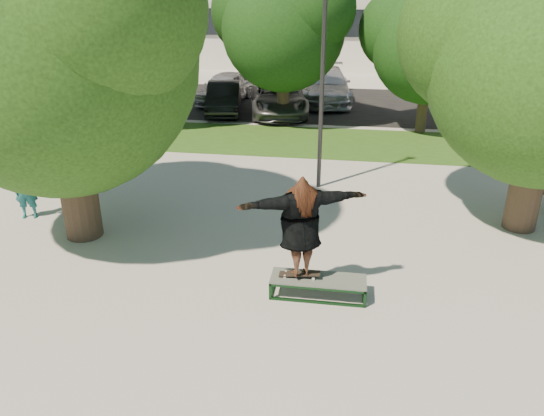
% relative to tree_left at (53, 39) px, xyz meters
% --- Properties ---
extents(ground, '(120.00, 120.00, 0.00)m').
position_rel_tree_left_xyz_m(ground, '(4.29, -1.09, -4.42)').
color(ground, '#AAA79C').
rests_on(ground, ground).
extents(grass_strip, '(30.00, 4.00, 0.02)m').
position_rel_tree_left_xyz_m(grass_strip, '(5.29, 8.41, -4.41)').
color(grass_strip, '#274714').
rests_on(grass_strip, ground).
extents(asphalt_strip, '(40.00, 8.00, 0.01)m').
position_rel_tree_left_xyz_m(asphalt_strip, '(4.29, 14.91, -4.42)').
color(asphalt_strip, black).
rests_on(asphalt_strip, ground).
extents(tree_left, '(6.96, 5.95, 7.12)m').
position_rel_tree_left_xyz_m(tree_left, '(0.00, 0.00, 0.00)').
color(tree_left, '#38281E').
rests_on(tree_left, ground).
extents(bg_tree_left, '(5.28, 4.51, 5.77)m').
position_rel_tree_left_xyz_m(bg_tree_left, '(-2.28, 9.98, -0.69)').
color(bg_tree_left, '#38281E').
rests_on(bg_tree_left, ground).
extents(bg_tree_mid, '(5.76, 4.92, 6.24)m').
position_rel_tree_left_xyz_m(bg_tree_mid, '(3.22, 10.98, -0.41)').
color(bg_tree_mid, '#38281E').
rests_on(bg_tree_mid, ground).
extents(bg_tree_right, '(5.04, 4.31, 5.43)m').
position_rel_tree_left_xyz_m(bg_tree_right, '(8.73, 10.47, -0.93)').
color(bg_tree_right, '#38281E').
rests_on(bg_tree_right, ground).
extents(lamppost, '(0.25, 0.15, 6.11)m').
position_rel_tree_left_xyz_m(lamppost, '(5.29, 3.91, -1.27)').
color(lamppost, '#2D2D30').
rests_on(lamppost, ground).
extents(grind_box, '(1.80, 0.60, 0.38)m').
position_rel_tree_left_xyz_m(grind_box, '(5.71, -1.83, -4.23)').
color(grind_box, black).
rests_on(grind_box, ground).
extents(skater_rig, '(2.46, 1.55, 2.03)m').
position_rel_tree_left_xyz_m(skater_rig, '(5.35, -1.83, -2.99)').
color(skater_rig, white).
rests_on(skater_rig, grind_box).
extents(bystander, '(0.63, 0.49, 1.52)m').
position_rel_tree_left_xyz_m(bystander, '(-1.75, 0.64, -3.66)').
color(bystander, '#195A5F').
rests_on(bystander, ground).
extents(car_silver_a, '(2.35, 4.46, 1.45)m').
position_rel_tree_left_xyz_m(car_silver_a, '(0.02, 14.46, -3.70)').
color(car_silver_a, '#AFAFB4').
rests_on(car_silver_a, asphalt_strip).
extents(car_dark, '(2.12, 4.24, 1.33)m').
position_rel_tree_left_xyz_m(car_dark, '(0.45, 12.41, -3.76)').
color(car_dark, black).
rests_on(car_dark, asphalt_strip).
extents(car_grey, '(3.26, 5.45, 1.42)m').
position_rel_tree_left_xyz_m(car_grey, '(2.88, 12.58, -3.71)').
color(car_grey, '#55555A').
rests_on(car_grey, asphalt_strip).
extents(car_silver_b, '(2.76, 5.64, 1.58)m').
position_rel_tree_left_xyz_m(car_silver_b, '(4.79, 15.41, -3.63)').
color(car_silver_b, '#BBBBC0').
rests_on(car_silver_b, asphalt_strip).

